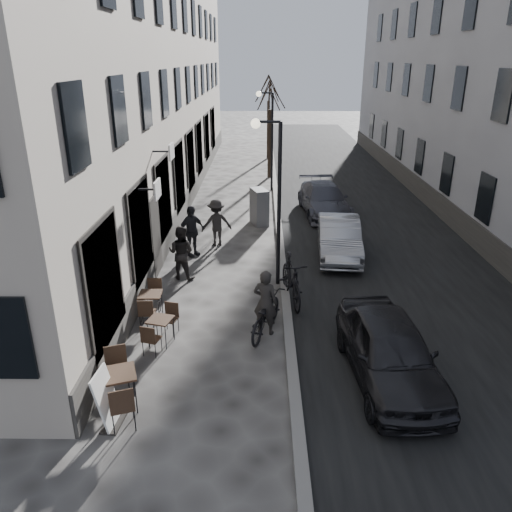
{
  "coord_description": "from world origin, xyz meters",
  "views": [
    {
      "loc": [
        -0.51,
        -8.39,
        6.7
      ],
      "look_at": [
        -0.66,
        3.84,
        1.8
      ],
      "focal_mm": 35.0,
      "sensor_mm": 36.0,
      "label": 1
    }
  ],
  "objects_px": {
    "pedestrian_near": "(181,253)",
    "bistro_set_b": "(161,328)",
    "pedestrian_far": "(191,231)",
    "tree_near": "(270,96)",
    "sign_board": "(108,403)",
    "utility_cabinet": "(259,207)",
    "bistro_set_a": "(120,387)",
    "car_far": "(324,200)",
    "streetlamp_far": "(269,130)",
    "moped": "(291,280)",
    "streetlamp_near": "(274,186)",
    "pedestrian_mid": "(217,223)",
    "bicycle": "(265,314)",
    "tree_far": "(269,89)",
    "car_mid": "(339,237)",
    "car_near": "(390,350)",
    "bistro_set_c": "(151,303)"
  },
  "relations": [
    {
      "from": "bistro_set_a",
      "to": "car_far",
      "type": "height_order",
      "value": "car_far"
    },
    {
      "from": "bistro_set_c",
      "to": "bistro_set_a",
      "type": "bearing_deg",
      "value": -89.14
    },
    {
      "from": "tree_near",
      "to": "pedestrian_near",
      "type": "xyz_separation_m",
      "value": [
        -2.98,
        -14.61,
        -3.78
      ]
    },
    {
      "from": "streetlamp_near",
      "to": "bicycle",
      "type": "bearing_deg",
      "value": -94.51
    },
    {
      "from": "bistro_set_b",
      "to": "pedestrian_mid",
      "type": "distance_m",
      "value": 7.12
    },
    {
      "from": "bistro_set_a",
      "to": "bistro_set_b",
      "type": "distance_m",
      "value": 2.5
    },
    {
      "from": "tree_far",
      "to": "car_near",
      "type": "distance_m",
      "value": 26.41
    },
    {
      "from": "pedestrian_near",
      "to": "bistro_set_b",
      "type": "bearing_deg",
      "value": 107.03
    },
    {
      "from": "utility_cabinet",
      "to": "car_mid",
      "type": "height_order",
      "value": "utility_cabinet"
    },
    {
      "from": "tree_near",
      "to": "bicycle",
      "type": "xyz_separation_m",
      "value": [
        -0.31,
        -18.03,
        -4.13
      ]
    },
    {
      "from": "bistro_set_b",
      "to": "pedestrian_near",
      "type": "bearing_deg",
      "value": 106.13
    },
    {
      "from": "tree_near",
      "to": "car_mid",
      "type": "distance_m",
      "value": 13.35
    },
    {
      "from": "sign_board",
      "to": "utility_cabinet",
      "type": "relative_size",
      "value": 0.77
    },
    {
      "from": "streetlamp_far",
      "to": "tree_far",
      "type": "xyz_separation_m",
      "value": [
        0.07,
        9.0,
        1.5
      ]
    },
    {
      "from": "bicycle",
      "to": "bistro_set_c",
      "type": "bearing_deg",
      "value": 5.13
    },
    {
      "from": "tree_near",
      "to": "utility_cabinet",
      "type": "xyz_separation_m",
      "value": [
        -0.52,
        -8.95,
        -3.9
      ]
    },
    {
      "from": "tree_far",
      "to": "bistro_set_a",
      "type": "xyz_separation_m",
      "value": [
        -3.27,
        -27.07,
        -4.16
      ]
    },
    {
      "from": "streetlamp_near",
      "to": "streetlamp_far",
      "type": "height_order",
      "value": "same"
    },
    {
      "from": "streetlamp_far",
      "to": "tree_near",
      "type": "bearing_deg",
      "value": 88.62
    },
    {
      "from": "car_near",
      "to": "tree_near",
      "type": "bearing_deg",
      "value": 92.53
    },
    {
      "from": "tree_near",
      "to": "moped",
      "type": "height_order",
      "value": "tree_near"
    },
    {
      "from": "tree_near",
      "to": "sign_board",
      "type": "bearing_deg",
      "value": -98.88
    },
    {
      "from": "bistro_set_c",
      "to": "car_mid",
      "type": "height_order",
      "value": "car_mid"
    },
    {
      "from": "pedestrian_near",
      "to": "pedestrian_mid",
      "type": "height_order",
      "value": "pedestrian_mid"
    },
    {
      "from": "sign_board",
      "to": "bistro_set_b",
      "type": "bearing_deg",
      "value": 86.96
    },
    {
      "from": "pedestrian_mid",
      "to": "car_mid",
      "type": "xyz_separation_m",
      "value": [
        4.48,
        -0.99,
        -0.22
      ]
    },
    {
      "from": "streetlamp_far",
      "to": "bicycle",
      "type": "bearing_deg",
      "value": -90.91
    },
    {
      "from": "tree_near",
      "to": "tree_far",
      "type": "distance_m",
      "value": 6.0
    },
    {
      "from": "streetlamp_near",
      "to": "bicycle",
      "type": "xyz_separation_m",
      "value": [
        -0.24,
        -3.03,
        -2.62
      ]
    },
    {
      "from": "tree_far",
      "to": "bistro_set_c",
      "type": "distance_m",
      "value": 23.89
    },
    {
      "from": "tree_near",
      "to": "moped",
      "type": "bearing_deg",
      "value": -88.41
    },
    {
      "from": "sign_board",
      "to": "pedestrian_near",
      "type": "xyz_separation_m",
      "value": [
        0.38,
        6.94,
        0.41
      ]
    },
    {
      "from": "pedestrian_far",
      "to": "tree_near",
      "type": "bearing_deg",
      "value": 33.98
    },
    {
      "from": "pedestrian_far",
      "to": "car_mid",
      "type": "distance_m",
      "value": 5.29
    },
    {
      "from": "sign_board",
      "to": "pedestrian_near",
      "type": "height_order",
      "value": "pedestrian_near"
    },
    {
      "from": "bistro_set_c",
      "to": "car_mid",
      "type": "bearing_deg",
      "value": 37.7
    },
    {
      "from": "streetlamp_far",
      "to": "pedestrian_near",
      "type": "height_order",
      "value": "streetlamp_far"
    },
    {
      "from": "streetlamp_near",
      "to": "car_mid",
      "type": "height_order",
      "value": "streetlamp_near"
    },
    {
      "from": "sign_board",
      "to": "moped",
      "type": "distance_m",
      "value": 6.56
    },
    {
      "from": "tree_far",
      "to": "pedestrian_far",
      "type": "height_order",
      "value": "tree_far"
    },
    {
      "from": "utility_cabinet",
      "to": "bicycle",
      "type": "bearing_deg",
      "value": -107.45
    },
    {
      "from": "streetlamp_near",
      "to": "car_near",
      "type": "xyz_separation_m",
      "value": [
        2.47,
        -5.0,
        -2.44
      ]
    },
    {
      "from": "bistro_set_b",
      "to": "car_far",
      "type": "relative_size",
      "value": 0.3
    },
    {
      "from": "pedestrian_far",
      "to": "car_mid",
      "type": "height_order",
      "value": "pedestrian_far"
    },
    {
      "from": "streetlamp_near",
      "to": "bistro_set_c",
      "type": "bearing_deg",
      "value": -146.06
    },
    {
      "from": "streetlamp_far",
      "to": "bicycle",
      "type": "xyz_separation_m",
      "value": [
        -0.24,
        -15.03,
        -2.62
      ]
    },
    {
      "from": "streetlamp_far",
      "to": "tree_far",
      "type": "bearing_deg",
      "value": 89.54
    },
    {
      "from": "streetlamp_far",
      "to": "streetlamp_near",
      "type": "bearing_deg",
      "value": -90.0
    },
    {
      "from": "pedestrian_near",
      "to": "pedestrian_mid",
      "type": "xyz_separation_m",
      "value": [
        0.87,
        3.08,
        0.01
      ]
    },
    {
      "from": "streetlamp_far",
      "to": "bicycle",
      "type": "relative_size",
      "value": 2.49
    }
  ]
}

